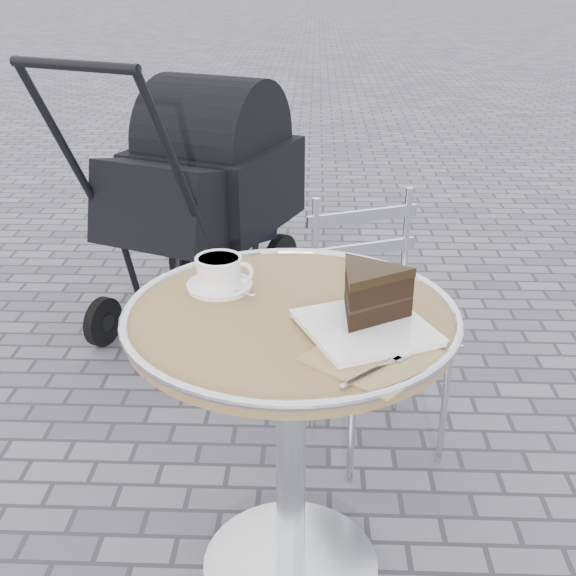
{
  "coord_description": "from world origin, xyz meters",
  "views": [
    {
      "loc": [
        0.04,
        -1.37,
        1.41
      ],
      "look_at": [
        -0.01,
        0.02,
        0.78
      ],
      "focal_mm": 45.0,
      "sensor_mm": 36.0,
      "label": 1
    }
  ],
  "objects_px": {
    "baby_stroller": "(201,201)",
    "cappuccino_set": "(220,275)",
    "bistro_chair": "(369,295)",
    "cafe_table": "(291,379)",
    "cake_plate_set": "(369,301)"
  },
  "relations": [
    {
      "from": "bistro_chair",
      "to": "baby_stroller",
      "type": "xyz_separation_m",
      "value": [
        -0.63,
        0.82,
        0.03
      ]
    },
    {
      "from": "cappuccino_set",
      "to": "cake_plate_set",
      "type": "height_order",
      "value": "cake_plate_set"
    },
    {
      "from": "cafe_table",
      "to": "baby_stroller",
      "type": "bearing_deg",
      "value": 106.23
    },
    {
      "from": "bistro_chair",
      "to": "cafe_table",
      "type": "bearing_deg",
      "value": -131.0
    },
    {
      "from": "cappuccino_set",
      "to": "baby_stroller",
      "type": "relative_size",
      "value": 0.13
    },
    {
      "from": "cake_plate_set",
      "to": "bistro_chair",
      "type": "bearing_deg",
      "value": 61.48
    },
    {
      "from": "baby_stroller",
      "to": "cappuccino_set",
      "type": "bearing_deg",
      "value": -56.63
    },
    {
      "from": "baby_stroller",
      "to": "cafe_table",
      "type": "bearing_deg",
      "value": -51.27
    },
    {
      "from": "cafe_table",
      "to": "baby_stroller",
      "type": "distance_m",
      "value": 1.5
    },
    {
      "from": "cafe_table",
      "to": "cappuccino_set",
      "type": "bearing_deg",
      "value": 144.59
    },
    {
      "from": "cake_plate_set",
      "to": "baby_stroller",
      "type": "xyz_separation_m",
      "value": [
        -0.58,
        1.49,
        -0.28
      ]
    },
    {
      "from": "cafe_table",
      "to": "baby_stroller",
      "type": "height_order",
      "value": "baby_stroller"
    },
    {
      "from": "cake_plate_set",
      "to": "baby_stroller",
      "type": "distance_m",
      "value": 1.62
    },
    {
      "from": "cappuccino_set",
      "to": "bistro_chair",
      "type": "bearing_deg",
      "value": 55.09
    },
    {
      "from": "cafe_table",
      "to": "bistro_chair",
      "type": "bearing_deg",
      "value": 70.64
    }
  ]
}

